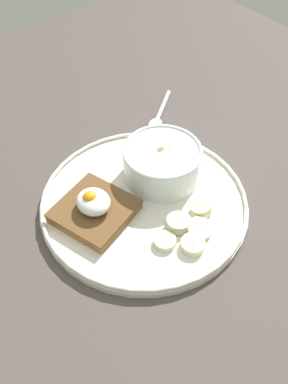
# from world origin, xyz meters

# --- Properties ---
(ground_plane) EXTENTS (1.20, 1.20, 0.02)m
(ground_plane) POSITION_xyz_m (0.00, 0.00, 0.01)
(ground_plane) COLOR #49403C
(ground_plane) RESTS_ON ground
(plate) EXTENTS (0.30, 0.30, 0.02)m
(plate) POSITION_xyz_m (0.00, 0.00, 0.03)
(plate) COLOR silver
(plate) RESTS_ON ground_plane
(oatmeal_bowl) EXTENTS (0.12, 0.12, 0.05)m
(oatmeal_bowl) POSITION_xyz_m (0.02, -0.05, 0.06)
(oatmeal_bowl) COLOR white
(oatmeal_bowl) RESTS_ON plate
(toast_slice) EXTENTS (0.12, 0.12, 0.02)m
(toast_slice) POSITION_xyz_m (0.02, 0.07, 0.04)
(toast_slice) COLOR brown
(toast_slice) RESTS_ON plate
(poached_egg) EXTENTS (0.05, 0.05, 0.03)m
(poached_egg) POSITION_xyz_m (0.02, 0.07, 0.06)
(poached_egg) COLOR white
(poached_egg) RESTS_ON toast_slice
(banana_slice_front) EXTENTS (0.03, 0.03, 0.01)m
(banana_slice_front) POSITION_xyz_m (-0.10, 0.00, 0.04)
(banana_slice_front) COLOR #F9E7BD
(banana_slice_front) RESTS_ON plate
(banana_slice_left) EXTENTS (0.03, 0.03, 0.01)m
(banana_slice_left) POSITION_xyz_m (-0.08, 0.02, 0.03)
(banana_slice_left) COLOR beige
(banana_slice_left) RESTS_ON plate
(banana_slice_back) EXTENTS (0.04, 0.04, 0.02)m
(banana_slice_back) POSITION_xyz_m (-0.07, -0.05, 0.04)
(banana_slice_back) COLOR beige
(banana_slice_back) RESTS_ON plate
(banana_slice_right) EXTENTS (0.05, 0.05, 0.02)m
(banana_slice_right) POSITION_xyz_m (-0.07, -0.01, 0.04)
(banana_slice_right) COLOR beige
(banana_slice_right) RESTS_ON plate
(banana_slice_inner) EXTENTS (0.05, 0.05, 0.01)m
(banana_slice_inner) POSITION_xyz_m (-0.09, -0.02, 0.04)
(banana_slice_inner) COLOR #F0E8BD
(banana_slice_inner) RESTS_ON plate
(spoon) EXTENTS (0.08, 0.11, 0.01)m
(spoon) POSITION_xyz_m (0.15, -0.15, 0.02)
(spoon) COLOR silver
(spoon) RESTS_ON ground_plane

